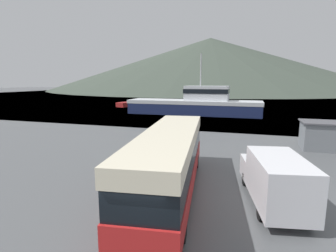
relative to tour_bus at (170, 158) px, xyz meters
name	(u,v)px	position (x,y,z in m)	size (l,w,h in m)	color
ground_plane	(139,251)	(0.39, -5.06, -1.86)	(400.00, 400.00, 0.00)	#515456
water_surface	(243,92)	(0.39, 137.41, -1.86)	(240.00, 240.00, 0.00)	slate
hill_backdrop	(210,64)	(-24.80, 183.73, 16.35)	(221.76, 221.76, 36.43)	#3D473D
tour_bus	(170,158)	(0.00, 0.00, 0.00)	(4.17, 12.39, 3.31)	red
delivery_van	(275,178)	(5.16, 0.13, -0.56)	(3.25, 6.47, 2.47)	silver
fishing_boat	(196,104)	(-5.14, 32.96, 0.04)	(23.35, 5.34, 10.49)	#19234C
storage_bin	(137,154)	(-3.86, 4.45, -1.27)	(1.51, 1.20, 1.15)	#287F3D
dock_kiosk	(321,135)	(9.88, 12.37, -0.64)	(3.27, 2.98, 2.43)	slate
small_boat	(129,104)	(-23.02, 43.31, -1.34)	(4.00, 7.02, 1.04)	maroon
mooring_bollard	(156,126)	(-6.71, 16.52, -1.35)	(0.33, 0.33, 0.94)	#4C4C51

